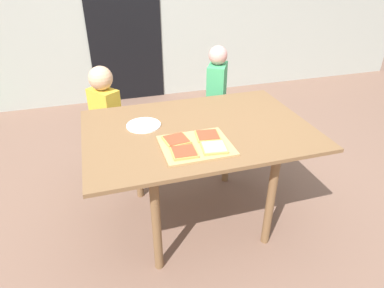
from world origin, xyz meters
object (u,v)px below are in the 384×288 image
pizza_slice_near_right (215,147)px  pizza_slice_far_left (176,140)px  cutting_board (196,146)px  pizza_slice_far_right (208,136)px  pizza_slice_near_left (184,152)px  child_right (216,101)px  dining_table (198,140)px  plate_white_left (144,125)px  child_left (106,115)px

pizza_slice_near_right → pizza_slice_far_left: 0.24m
cutting_board → pizza_slice_near_right: 0.11m
cutting_board → pizza_slice_far_right: bearing=36.4°
pizza_slice_near_left → child_right: 1.14m
pizza_slice_near_right → pizza_slice_near_left: bearing=179.1°
cutting_board → pizza_slice_near_left: (-0.09, -0.07, 0.01)m
dining_table → pizza_slice_far_right: (0.01, -0.15, 0.11)m
dining_table → plate_white_left: plate_white_left is taller
pizza_slice_far_left → pizza_slice_far_right: bearing=-1.3°
pizza_slice_far_left → dining_table: bearing=38.5°
pizza_slice_far_left → pizza_slice_far_right: same height
pizza_slice_near_right → child_right: size_ratio=0.15×
dining_table → pizza_slice_near_right: 0.31m
dining_table → pizza_slice_near_right: pizza_slice_near_right is taller
pizza_slice_far_right → pizza_slice_near_left: 0.23m
pizza_slice_far_left → child_left: child_left is taller
cutting_board → child_left: size_ratio=0.41×
pizza_slice_far_left → child_right: child_right is taller
child_left → pizza_slice_near_right: bearing=-62.2°
cutting_board → pizza_slice_near_right: (0.09, -0.07, 0.01)m
cutting_board → child_right: child_right is taller
dining_table → pizza_slice_near_left: pizza_slice_near_left is taller
cutting_board → pizza_slice_far_left: size_ratio=2.56×
pizza_slice_far_right → pizza_slice_near_left: bearing=-143.2°
dining_table → cutting_board: 0.25m
pizza_slice_near_right → pizza_slice_far_right: size_ratio=1.00×
dining_table → child_right: 0.80m
pizza_slice_near_left → child_right: bearing=60.3°
pizza_slice_near_right → plate_white_left: (-0.33, 0.42, -0.02)m
dining_table → pizza_slice_near_left: 0.35m
child_right → pizza_slice_near_left: bearing=-119.7°
pizza_slice_far_right → child_left: bearing=121.8°
child_right → plate_white_left: bearing=-141.6°
pizza_slice_near_left → cutting_board: bearing=37.3°
cutting_board → pizza_slice_far_right: 0.12m
pizza_slice_near_left → child_right: child_right is taller
pizza_slice_far_right → pizza_slice_far_left: bearing=178.7°
dining_table → pizza_slice_far_right: size_ratio=9.18×
child_right → child_left: bearing=176.6°
dining_table → pizza_slice_near_right: bearing=-89.3°
cutting_board → child_left: 1.09m
pizza_slice_near_right → pizza_slice_far_right: same height
pizza_slice_near_right → pizza_slice_near_left: same height
dining_table → pizza_slice_near_right: size_ratio=9.15×
pizza_slice_near_right → child_left: (-0.55, 1.04, -0.19)m
plate_white_left → pizza_slice_far_right: bearing=-39.2°
cutting_board → pizza_slice_near_left: pizza_slice_near_left is taller
pizza_slice_near_left → child_right: size_ratio=0.14×
child_left → plate_white_left: bearing=-70.8°
dining_table → cutting_board: cutting_board is taller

